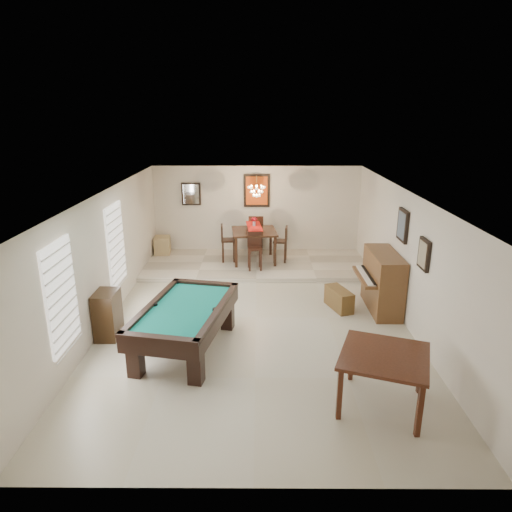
{
  "coord_description": "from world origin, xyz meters",
  "views": [
    {
      "loc": [
        0.05,
        -8.64,
        4.11
      ],
      "look_at": [
        0.0,
        0.6,
        1.15
      ],
      "focal_mm": 32.0,
      "sensor_mm": 36.0,
      "label": 1
    }
  ],
  "objects_px": {
    "pool_table": "(186,329)",
    "corner_bench": "(162,245)",
    "dining_chair_north": "(256,234)",
    "flower_vase": "(254,222)",
    "dining_chair_east": "(280,244)",
    "chandelier": "(257,187)",
    "dining_chair_south": "(255,251)",
    "dining_table": "(254,244)",
    "dining_chair_west": "(228,243)",
    "piano_bench": "(339,299)",
    "upright_piano": "(376,282)",
    "apothecary_chest": "(108,315)",
    "square_table": "(382,380)"
  },
  "relations": [
    {
      "from": "pool_table",
      "to": "corner_bench",
      "type": "height_order",
      "value": "pool_table"
    },
    {
      "from": "dining_chair_north",
      "to": "flower_vase",
      "type": "bearing_deg",
      "value": 86.45
    },
    {
      "from": "dining_chair_east",
      "to": "chandelier",
      "type": "height_order",
      "value": "chandelier"
    },
    {
      "from": "corner_bench",
      "to": "dining_chair_south",
      "type": "bearing_deg",
      "value": -26.98
    },
    {
      "from": "dining_chair_east",
      "to": "corner_bench",
      "type": "relative_size",
      "value": 1.81
    },
    {
      "from": "flower_vase",
      "to": "corner_bench",
      "type": "distance_m",
      "value": 2.9
    },
    {
      "from": "dining_table",
      "to": "dining_chair_west",
      "type": "xyz_separation_m",
      "value": [
        -0.71,
        -0.02,
        0.02
      ]
    },
    {
      "from": "piano_bench",
      "to": "flower_vase",
      "type": "bearing_deg",
      "value": 122.38
    },
    {
      "from": "flower_vase",
      "to": "dining_chair_east",
      "type": "bearing_deg",
      "value": -2.85
    },
    {
      "from": "dining_chair_south",
      "to": "corner_bench",
      "type": "bearing_deg",
      "value": 147.68
    },
    {
      "from": "upright_piano",
      "to": "apothecary_chest",
      "type": "bearing_deg",
      "value": -166.29
    },
    {
      "from": "dining_chair_east",
      "to": "chandelier",
      "type": "relative_size",
      "value": 1.65
    },
    {
      "from": "upright_piano",
      "to": "chandelier",
      "type": "relative_size",
      "value": 2.53
    },
    {
      "from": "apothecary_chest",
      "to": "flower_vase",
      "type": "distance_m",
      "value": 5.11
    },
    {
      "from": "apothecary_chest",
      "to": "dining_chair_north",
      "type": "relative_size",
      "value": 0.8
    },
    {
      "from": "dining_chair_west",
      "to": "dining_chair_north",
      "type": "bearing_deg",
      "value": -48.31
    },
    {
      "from": "pool_table",
      "to": "dining_chair_south",
      "type": "height_order",
      "value": "dining_chair_south"
    },
    {
      "from": "flower_vase",
      "to": "apothecary_chest",
      "type": "bearing_deg",
      "value": -122.52
    },
    {
      "from": "square_table",
      "to": "apothecary_chest",
      "type": "height_order",
      "value": "apothecary_chest"
    },
    {
      "from": "flower_vase",
      "to": "pool_table",
      "type": "bearing_deg",
      "value": -103.89
    },
    {
      "from": "upright_piano",
      "to": "corner_bench",
      "type": "xyz_separation_m",
      "value": [
        -5.3,
        3.62,
        -0.27
      ]
    },
    {
      "from": "flower_vase",
      "to": "chandelier",
      "type": "relative_size",
      "value": 0.43
    },
    {
      "from": "pool_table",
      "to": "piano_bench",
      "type": "distance_m",
      "value": 3.53
    },
    {
      "from": "flower_vase",
      "to": "dining_chair_north",
      "type": "xyz_separation_m",
      "value": [
        0.04,
        0.77,
        -0.55
      ]
    },
    {
      "from": "upright_piano",
      "to": "piano_bench",
      "type": "distance_m",
      "value": 0.86
    },
    {
      "from": "upright_piano",
      "to": "dining_chair_south",
      "type": "xyz_separation_m",
      "value": [
        -2.6,
        2.24,
        -0.02
      ]
    },
    {
      "from": "dining_chair_south",
      "to": "chandelier",
      "type": "xyz_separation_m",
      "value": [
        0.04,
        0.51,
        1.59
      ]
    },
    {
      "from": "square_table",
      "to": "dining_table",
      "type": "xyz_separation_m",
      "value": [
        -1.9,
        6.34,
        0.2
      ]
    },
    {
      "from": "dining_chair_east",
      "to": "dining_chair_west",
      "type": "bearing_deg",
      "value": -83.58
    },
    {
      "from": "pool_table",
      "to": "upright_piano",
      "type": "height_order",
      "value": "upright_piano"
    },
    {
      "from": "dining_chair_south",
      "to": "dining_chair_north",
      "type": "distance_m",
      "value": 1.49
    },
    {
      "from": "upright_piano",
      "to": "dining_chair_south",
      "type": "bearing_deg",
      "value": 139.24
    },
    {
      "from": "pool_table",
      "to": "corner_bench",
      "type": "xyz_separation_m",
      "value": [
        -1.51,
        5.4,
        -0.04
      ]
    },
    {
      "from": "dining_table",
      "to": "flower_vase",
      "type": "distance_m",
      "value": 0.62
    },
    {
      "from": "apothecary_chest",
      "to": "corner_bench",
      "type": "height_order",
      "value": "apothecary_chest"
    },
    {
      "from": "dining_table",
      "to": "corner_bench",
      "type": "bearing_deg",
      "value": 166.09
    },
    {
      "from": "square_table",
      "to": "dining_chair_east",
      "type": "height_order",
      "value": "dining_chair_east"
    },
    {
      "from": "upright_piano",
      "to": "dining_chair_south",
      "type": "height_order",
      "value": "upright_piano"
    },
    {
      "from": "flower_vase",
      "to": "dining_table",
      "type": "bearing_deg",
      "value": 90.0
    },
    {
      "from": "upright_piano",
      "to": "chandelier",
      "type": "xyz_separation_m",
      "value": [
        -2.56,
        2.75,
        1.57
      ]
    },
    {
      "from": "dining_chair_west",
      "to": "chandelier",
      "type": "height_order",
      "value": "chandelier"
    },
    {
      "from": "corner_bench",
      "to": "dining_chair_west",
      "type": "bearing_deg",
      "value": -19.03
    },
    {
      "from": "dining_table",
      "to": "corner_bench",
      "type": "relative_size",
      "value": 2.19
    },
    {
      "from": "piano_bench",
      "to": "square_table",
      "type": "bearing_deg",
      "value": -89.31
    },
    {
      "from": "square_table",
      "to": "flower_vase",
      "type": "relative_size",
      "value": 4.63
    },
    {
      "from": "upright_piano",
      "to": "dining_chair_north",
      "type": "distance_m",
      "value": 4.53
    },
    {
      "from": "apothecary_chest",
      "to": "dining_chair_south",
      "type": "bearing_deg",
      "value": 52.31
    },
    {
      "from": "flower_vase",
      "to": "dining_chair_east",
      "type": "height_order",
      "value": "flower_vase"
    },
    {
      "from": "square_table",
      "to": "dining_chair_east",
      "type": "distance_m",
      "value": 6.42
    },
    {
      "from": "flower_vase",
      "to": "corner_bench",
      "type": "relative_size",
      "value": 0.48
    }
  ]
}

